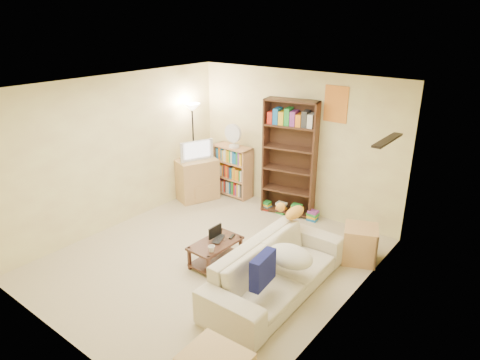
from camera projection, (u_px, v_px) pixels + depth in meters
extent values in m
plane|color=#BFB18F|center=(212.00, 258.00, 6.29)|extent=(4.50, 4.50, 0.00)
cube|color=#F5F4A5|center=(295.00, 143.00, 7.49)|extent=(4.00, 0.04, 2.50)
cube|color=#F5F4A5|center=(56.00, 245.00, 4.18)|extent=(4.00, 0.04, 2.50)
cube|color=#F5F4A5|center=(118.00, 152.00, 6.98)|extent=(0.04, 4.50, 2.50)
cube|color=#F5F4A5|center=(345.00, 220.00, 4.69)|extent=(0.04, 4.50, 2.50)
cube|color=silver|center=(207.00, 87.00, 5.38)|extent=(4.00, 4.50, 0.04)
cube|color=red|center=(336.00, 104.00, 6.79)|extent=(0.40, 0.02, 0.58)
cube|color=black|center=(388.00, 140.00, 5.47)|extent=(0.12, 0.80, 0.03)
imported|color=beige|center=(276.00, 270.00, 5.43)|extent=(2.26, 0.96, 0.65)
cube|color=#121651|center=(263.00, 270.00, 4.90)|extent=(0.18, 0.44, 0.38)
ellipsoid|color=beige|center=(290.00, 256.00, 5.30)|extent=(0.60, 0.43, 0.26)
ellipsoid|color=gold|center=(295.00, 213.00, 6.05)|extent=(0.41, 0.19, 0.17)
sphere|color=gold|center=(281.00, 207.00, 6.18)|extent=(0.14, 0.14, 0.14)
cube|color=#402118|center=(215.00, 243.00, 6.05)|extent=(0.45, 0.79, 0.03)
cube|color=#402118|center=(216.00, 259.00, 6.14)|extent=(0.43, 0.75, 0.03)
cube|color=#402118|center=(189.00, 258.00, 5.97)|extent=(0.04, 0.04, 0.35)
cube|color=#402118|center=(209.00, 268.00, 5.75)|extent=(0.04, 0.04, 0.35)
cube|color=#402118|center=(222.00, 240.00, 6.46)|extent=(0.04, 0.04, 0.35)
cube|color=#402118|center=(241.00, 248.00, 6.24)|extent=(0.04, 0.04, 0.35)
imported|color=black|center=(221.00, 239.00, 6.09)|extent=(0.41, 0.38, 0.02)
cube|color=white|center=(215.00, 231.00, 6.13)|extent=(0.02, 0.26, 0.17)
imported|color=silver|center=(211.00, 249.00, 5.79)|extent=(0.16, 0.16, 0.09)
cube|color=black|center=(232.00, 237.00, 6.18)|extent=(0.08, 0.14, 0.02)
cube|color=tan|center=(197.00, 179.00, 8.22)|extent=(0.76, 0.88, 0.79)
imported|color=black|center=(195.00, 150.00, 8.01)|extent=(0.72, 0.54, 0.38)
cube|color=#432319|center=(290.00, 159.00, 7.38)|extent=(0.96, 0.49, 2.04)
cube|color=tan|center=(233.00, 171.00, 8.33)|extent=(0.79, 0.33, 1.00)
cylinder|color=silver|center=(234.00, 146.00, 8.09)|extent=(0.20, 0.20, 0.04)
cylinder|color=silver|center=(234.00, 141.00, 8.06)|extent=(0.02, 0.02, 0.20)
cylinder|color=silver|center=(233.00, 133.00, 7.98)|extent=(0.36, 0.06, 0.36)
cylinder|color=black|center=(196.00, 195.00, 8.46)|extent=(0.27, 0.27, 0.03)
cylinder|color=black|center=(194.00, 154.00, 8.15)|extent=(0.03, 0.03, 1.73)
cone|color=beige|center=(192.00, 107.00, 7.82)|extent=(0.31, 0.31, 0.14)
cube|color=tan|center=(360.00, 244.00, 6.15)|extent=(0.61, 0.61, 0.53)
cube|color=red|center=(266.00, 205.00, 7.83)|extent=(0.19, 0.15, 0.16)
cube|color=#1966B2|center=(281.00, 208.00, 7.69)|extent=(0.19, 0.15, 0.20)
cube|color=gold|center=(297.00, 211.00, 7.55)|extent=(0.19, 0.15, 0.23)
cube|color=#268C33|center=(312.00, 216.00, 7.42)|extent=(0.19, 0.15, 0.18)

